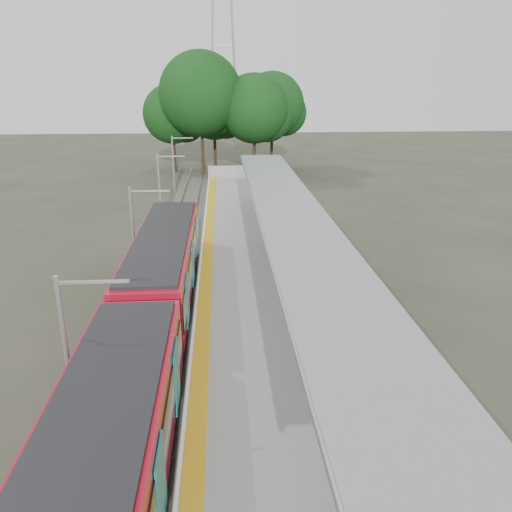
{
  "coord_description": "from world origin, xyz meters",
  "views": [
    {
      "loc": [
        -1.66,
        -6.13,
        10.54
      ],
      "look_at": [
        -0.05,
        16.97,
        2.3
      ],
      "focal_mm": 35.0,
      "sensor_mm": 36.0,
      "label": 1
    }
  ],
  "objects": [
    {
      "name": "tree_cluster",
      "position": [
        -1.23,
        53.53,
        7.82
      ],
      "size": [
        19.1,
        13.42,
        13.58
      ],
      "color": "#382316",
      "rests_on": "ground"
    },
    {
      "name": "litter_bin",
      "position": [
        1.99,
        20.67,
        1.47
      ],
      "size": [
        0.61,
        0.61,
        0.94
      ],
      "primitive_type": "cylinder",
      "rotation": [
        0.0,
        0.0,
        -0.41
      ],
      "color": "#9EA0A5",
      "rests_on": "platform"
    },
    {
      "name": "end_fence",
      "position": [
        0.0,
        44.95,
        1.6
      ],
      "size": [
        6.0,
        0.1,
        1.2
      ],
      "primitive_type": "cube",
      "color": "#9EA0A5",
      "rests_on": "platform"
    },
    {
      "name": "info_pillar_far",
      "position": [
        1.07,
        28.15,
        1.75
      ],
      "size": [
        0.39,
        0.39,
        1.74
      ],
      "rotation": [
        0.0,
        0.0,
        -0.36
      ],
      "color": "beige",
      "rests_on": "platform"
    },
    {
      "name": "info_pillar_near",
      "position": [
        1.86,
        4.86,
        1.68
      ],
      "size": [
        0.35,
        0.35,
        1.57
      ],
      "rotation": [
        0.0,
        0.0,
        -0.4
      ],
      "color": "beige",
      "rests_on": "platform"
    },
    {
      "name": "tactile_strip",
      "position": [
        -2.55,
        20.0,
        1.01
      ],
      "size": [
        0.6,
        50.0,
        0.02
      ],
      "primitive_type": "cube",
      "color": "gold",
      "rests_on": "platform"
    },
    {
      "name": "pylon",
      "position": [
        -1.0,
        73.0,
        19.0
      ],
      "size": [
        8.0,
        4.0,
        38.0
      ],
      "primitive_type": null,
      "color": "#9EA0A5",
      "rests_on": "ground"
    },
    {
      "name": "trackbed",
      "position": [
        -4.5,
        20.0,
        0.12
      ],
      "size": [
        3.0,
        70.0,
        0.24
      ],
      "primitive_type": "cube",
      "color": "#59544C",
      "rests_on": "ground"
    },
    {
      "name": "catenary_masts",
      "position": [
        -6.22,
        19.0,
        2.91
      ],
      "size": [
        2.08,
        48.16,
        5.4
      ],
      "color": "#9EA0A5",
      "rests_on": "ground"
    },
    {
      "name": "bench_far",
      "position": [
        2.12,
        26.54,
        1.54
      ],
      "size": [
        0.95,
        1.56,
        1.02
      ],
      "rotation": [
        0.0,
        0.0,
        0.35
      ],
      "color": "navy",
      "rests_on": "platform"
    },
    {
      "name": "canopy",
      "position": [
        1.61,
        16.19,
        4.2
      ],
      "size": [
        3.27,
        38.0,
        3.66
      ],
      "color": "#9EA0A5",
      "rests_on": "platform"
    },
    {
      "name": "bench_mid",
      "position": [
        1.75,
        22.5,
        1.53
      ],
      "size": [
        0.97,
        1.52,
        1.0
      ],
      "rotation": [
        0.0,
        0.0,
        -0.38
      ],
      "color": "navy",
      "rests_on": "platform"
    },
    {
      "name": "platform",
      "position": [
        0.0,
        20.0,
        0.5
      ],
      "size": [
        6.0,
        50.0,
        1.0
      ],
      "primitive_type": "cube",
      "color": "gray",
      "rests_on": "ground"
    },
    {
      "name": "bench_near",
      "position": [
        1.61,
        2.33,
        1.56
      ],
      "size": [
        1.01,
        1.61,
        1.06
      ],
      "rotation": [
        0.0,
        0.0,
        -0.37
      ],
      "color": "navy",
      "rests_on": "platform"
    },
    {
      "name": "train",
      "position": [
        -4.5,
        9.63,
        2.05
      ],
      "size": [
        2.74,
        27.6,
        3.62
      ],
      "color": "black",
      "rests_on": "ground"
    }
  ]
}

